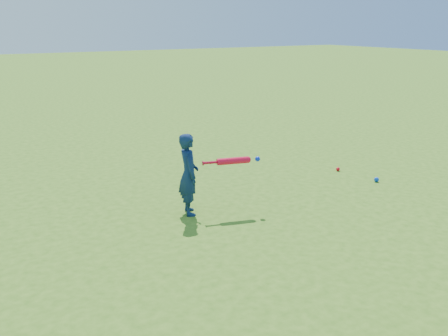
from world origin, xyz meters
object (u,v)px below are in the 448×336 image
Objects in this scene: child at (189,174)px; ground_ball_red at (338,169)px; ground_ball_blue at (377,180)px; bat_swing at (235,161)px.

child reaches higher than ground_ball_red.
ground_ball_red is 0.81m from ground_ball_blue.
ground_ball_blue is at bearing -80.29° from child.
ground_ball_blue is (0.09, -0.81, 0.01)m from ground_ball_red.
ground_ball_blue is at bearing 12.46° from bat_swing.
ground_ball_blue is (3.31, -0.37, -0.52)m from child.
child is at bearing 175.36° from bat_swing.
bat_swing is (0.61, -0.22, 0.16)m from child.
child is 16.57× the size of ground_ball_red.
ground_ball_red is at bearing 29.71° from bat_swing.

